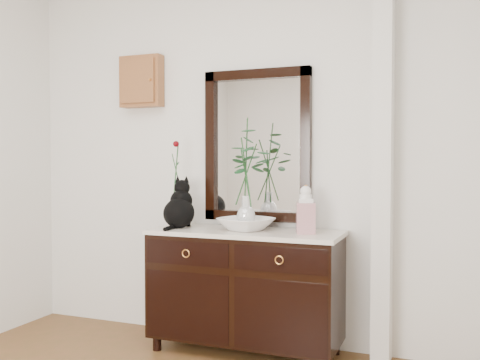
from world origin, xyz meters
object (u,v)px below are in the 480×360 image
at_px(cat, 179,203).
at_px(ginger_jar, 306,209).
at_px(sideboard, 245,284).
at_px(lotus_bowl, 246,224).

distance_m(cat, ginger_jar, 0.92).
xyz_separation_m(sideboard, ginger_jar, (0.43, -0.01, 0.54)).
distance_m(cat, lotus_bowl, 0.52).
height_order(cat, ginger_jar, cat).
bearing_deg(sideboard, ginger_jar, -0.80).
bearing_deg(sideboard, cat, -176.17).
bearing_deg(lotus_bowl, cat, -176.64).
xyz_separation_m(sideboard, lotus_bowl, (0.01, -0.00, 0.42)).
height_order(cat, lotus_bowl, cat).
bearing_deg(lotus_bowl, sideboard, 152.30).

